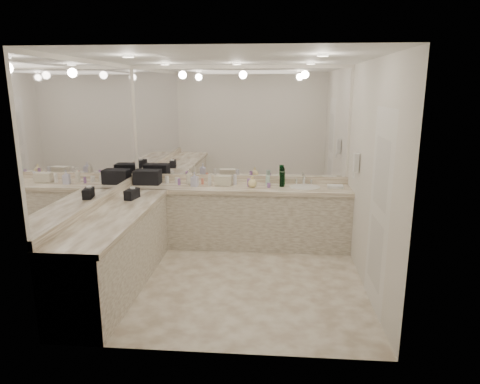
# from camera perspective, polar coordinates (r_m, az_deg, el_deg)

# --- Properties ---
(floor) EXTENTS (3.20, 3.20, 0.00)m
(floor) POSITION_cam_1_polar(r_m,az_deg,el_deg) (5.35, -1.28, -11.55)
(floor) COLOR beige
(floor) RESTS_ON ground
(ceiling) EXTENTS (3.20, 3.20, 0.00)m
(ceiling) POSITION_cam_1_polar(r_m,az_deg,el_deg) (4.85, -1.45, 17.46)
(ceiling) COLOR white
(ceiling) RESTS_ON floor
(wall_back) EXTENTS (3.20, 0.02, 2.60)m
(wall_back) POSITION_cam_1_polar(r_m,az_deg,el_deg) (6.41, 0.04, 4.89)
(wall_back) COLOR silver
(wall_back) RESTS_ON floor
(wall_left) EXTENTS (0.02, 3.00, 2.60)m
(wall_left) POSITION_cam_1_polar(r_m,az_deg,el_deg) (5.34, -18.70, 2.39)
(wall_left) COLOR silver
(wall_left) RESTS_ON floor
(wall_right) EXTENTS (0.02, 3.00, 2.60)m
(wall_right) POSITION_cam_1_polar(r_m,az_deg,el_deg) (5.03, 17.09, 1.83)
(wall_right) COLOR silver
(wall_right) RESTS_ON floor
(vanity_back_base) EXTENTS (3.20, 0.60, 0.84)m
(vanity_back_base) POSITION_cam_1_polar(r_m,az_deg,el_deg) (6.31, -0.18, -3.44)
(vanity_back_base) COLOR beige
(vanity_back_base) RESTS_ON floor
(vanity_back_top) EXTENTS (3.20, 0.64, 0.06)m
(vanity_back_top) POSITION_cam_1_polar(r_m,az_deg,el_deg) (6.19, -0.19, 0.52)
(vanity_back_top) COLOR #F1E4CB
(vanity_back_top) RESTS_ON vanity_back_base
(vanity_left_base) EXTENTS (0.60, 2.40, 0.84)m
(vanity_left_base) POSITION_cam_1_polar(r_m,az_deg,el_deg) (5.21, -16.18, -7.83)
(vanity_left_base) COLOR beige
(vanity_left_base) RESTS_ON floor
(vanity_left_top) EXTENTS (0.64, 2.42, 0.06)m
(vanity_left_top) POSITION_cam_1_polar(r_m,az_deg,el_deg) (5.06, -16.41, -3.09)
(vanity_left_top) COLOR #F1E4CB
(vanity_left_top) RESTS_ON vanity_left_base
(backsplash_back) EXTENTS (3.20, 0.04, 0.10)m
(backsplash_back) POSITION_cam_1_polar(r_m,az_deg,el_deg) (6.45, 0.02, 1.79)
(backsplash_back) COLOR #F1E4CB
(backsplash_back) RESTS_ON vanity_back_top
(backsplash_left) EXTENTS (0.04, 3.00, 0.10)m
(backsplash_left) POSITION_cam_1_polar(r_m,az_deg,el_deg) (5.41, -18.22, -1.25)
(backsplash_left) COLOR #F1E4CB
(backsplash_left) RESTS_ON vanity_left_top
(mirror_back) EXTENTS (3.12, 0.01, 1.55)m
(mirror_back) POSITION_cam_1_polar(r_m,az_deg,el_deg) (6.34, 0.03, 9.12)
(mirror_back) COLOR white
(mirror_back) RESTS_ON wall_back
(mirror_left) EXTENTS (0.01, 2.92, 1.55)m
(mirror_left) POSITION_cam_1_polar(r_m,az_deg,el_deg) (5.27, -18.98, 7.45)
(mirror_left) COLOR white
(mirror_left) RESTS_ON wall_left
(sink) EXTENTS (0.44, 0.44, 0.03)m
(sink) POSITION_cam_1_polar(r_m,az_deg,el_deg) (6.19, 8.62, 0.59)
(sink) COLOR white
(sink) RESTS_ON vanity_back_top
(faucet) EXTENTS (0.24, 0.16, 0.14)m
(faucet) POSITION_cam_1_polar(r_m,az_deg,el_deg) (6.37, 8.52, 1.68)
(faucet) COLOR silver
(faucet) RESTS_ON vanity_back_top
(wall_phone) EXTENTS (0.06, 0.10, 0.24)m
(wall_phone) POSITION_cam_1_polar(r_m,az_deg,el_deg) (5.69, 15.22, 3.79)
(wall_phone) COLOR white
(wall_phone) RESTS_ON wall_right
(door) EXTENTS (0.02, 0.82, 2.10)m
(door) POSITION_cam_1_polar(r_m,az_deg,el_deg) (4.61, 18.00, -2.49)
(door) COLOR white
(door) RESTS_ON wall_right
(black_toiletry_bag) EXTENTS (0.38, 0.24, 0.21)m
(black_toiletry_bag) POSITION_cam_1_polar(r_m,az_deg,el_deg) (6.45, -12.22, 2.00)
(black_toiletry_bag) COLOR black
(black_toiletry_bag) RESTS_ON vanity_back_top
(black_bag_spill) EXTENTS (0.15, 0.25, 0.13)m
(black_bag_spill) POSITION_cam_1_polar(r_m,az_deg,el_deg) (5.64, -14.21, -0.24)
(black_bag_spill) COLOR black
(black_bag_spill) RESTS_ON vanity_left_top
(cream_cosmetic_case) EXTENTS (0.25, 0.17, 0.14)m
(cream_cosmetic_case) POSITION_cam_1_polar(r_m,az_deg,el_deg) (6.22, -2.22, 1.52)
(cream_cosmetic_case) COLOR beige
(cream_cosmetic_case) RESTS_ON vanity_back_top
(hand_towel) EXTENTS (0.23, 0.16, 0.04)m
(hand_towel) POSITION_cam_1_polar(r_m,az_deg,el_deg) (6.22, 12.59, 0.72)
(hand_towel) COLOR white
(hand_towel) RESTS_ON vanity_back_top
(lotion_left) EXTENTS (0.06, 0.06, 0.15)m
(lotion_left) POSITION_cam_1_polar(r_m,az_deg,el_deg) (5.67, -14.11, -0.05)
(lotion_left) COLOR white
(lotion_left) RESTS_ON vanity_left_top
(soap_bottle_a) EXTENTS (0.11, 0.11, 0.22)m
(soap_bottle_a) POSITION_cam_1_polar(r_m,az_deg,el_deg) (6.33, -6.85, 2.00)
(soap_bottle_a) COLOR silver
(soap_bottle_a) RESTS_ON vanity_back_top
(soap_bottle_b) EXTENTS (0.11, 0.11, 0.21)m
(soap_bottle_b) POSITION_cam_1_polar(r_m,az_deg,el_deg) (6.18, -6.08, 1.71)
(soap_bottle_b) COLOR silver
(soap_bottle_b) RESTS_ON vanity_back_top
(soap_bottle_c) EXTENTS (0.15, 0.15, 0.16)m
(soap_bottle_c) POSITION_cam_1_polar(r_m,az_deg,el_deg) (6.11, 1.66, 1.42)
(soap_bottle_c) COLOR #FFEA9D
(soap_bottle_c) RESTS_ON vanity_back_top
(green_bottle_0) EXTENTS (0.07, 0.07, 0.19)m
(green_bottle_0) POSITION_cam_1_polar(r_m,az_deg,el_deg) (6.28, 5.73, 1.84)
(green_bottle_0) COLOR #0C5720
(green_bottle_0) RESTS_ON vanity_back_top
(green_bottle_1) EXTENTS (0.07, 0.07, 0.22)m
(green_bottle_1) POSITION_cam_1_polar(r_m,az_deg,el_deg) (6.16, 5.62, 1.71)
(green_bottle_1) COLOR #0C5720
(green_bottle_1) RESTS_ON vanity_back_top
(green_bottle_2) EXTENTS (0.07, 0.07, 0.20)m
(green_bottle_2) POSITION_cam_1_polar(r_m,az_deg,el_deg) (6.23, 5.67, 1.75)
(green_bottle_2) COLOR #0C5720
(green_bottle_2) RESTS_ON vanity_back_top
(amenity_bottle_0) EXTENTS (0.05, 0.05, 0.14)m
(amenity_bottle_0) POSITION_cam_1_polar(r_m,az_deg,el_deg) (6.23, -4.06, 1.53)
(amenity_bottle_0) COLOR white
(amenity_bottle_0) RESTS_ON vanity_back_top
(amenity_bottle_1) EXTENTS (0.05, 0.05, 0.15)m
(amenity_bottle_1) POSITION_cam_1_polar(r_m,az_deg,el_deg) (6.25, -0.67, 1.64)
(amenity_bottle_1) COLOR silver
(amenity_bottle_1) RESTS_ON vanity_back_top
(amenity_bottle_2) EXTENTS (0.04, 0.04, 0.09)m
(amenity_bottle_2) POSITION_cam_1_polar(r_m,az_deg,el_deg) (6.32, -5.03, 1.42)
(amenity_bottle_2) COLOR #E57F66
(amenity_bottle_2) RESTS_ON vanity_back_top
(amenity_bottle_3) EXTENTS (0.05, 0.05, 0.11)m
(amenity_bottle_3) POSITION_cam_1_polar(r_m,az_deg,el_deg) (6.17, 1.18, 1.30)
(amenity_bottle_3) COLOR #9966B2
(amenity_bottle_3) RESTS_ON vanity_back_top
(amenity_bottle_4) EXTENTS (0.06, 0.06, 0.11)m
(amenity_bottle_4) POSITION_cam_1_polar(r_m,az_deg,el_deg) (6.47, -9.72, 1.66)
(amenity_bottle_4) COLOR white
(amenity_bottle_4) RESTS_ON vanity_back_top
(amenity_bottle_5) EXTENTS (0.04, 0.04, 0.09)m
(amenity_bottle_5) POSITION_cam_1_polar(r_m,az_deg,el_deg) (6.32, -8.12, 1.37)
(amenity_bottle_5) COLOR #9966B2
(amenity_bottle_5) RESTS_ON vanity_back_top
(amenity_bottle_6) EXTENTS (0.06, 0.06, 0.08)m
(amenity_bottle_6) POSITION_cam_1_polar(r_m,az_deg,el_deg) (6.46, -8.40, 1.57)
(amenity_bottle_6) COLOR white
(amenity_bottle_6) RESTS_ON vanity_back_top
(amenity_bottle_7) EXTENTS (0.05, 0.05, 0.07)m
(amenity_bottle_7) POSITION_cam_1_polar(r_m,az_deg,el_deg) (6.10, 3.86, 0.90)
(amenity_bottle_7) COLOR #9966B2
(amenity_bottle_7) RESTS_ON vanity_back_top
(amenity_bottle_8) EXTENTS (0.06, 0.06, 0.14)m
(amenity_bottle_8) POSITION_cam_1_polar(r_m,az_deg,el_deg) (6.22, 3.72, 1.52)
(amenity_bottle_8) COLOR silver
(amenity_bottle_8) RESTS_ON vanity_back_top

